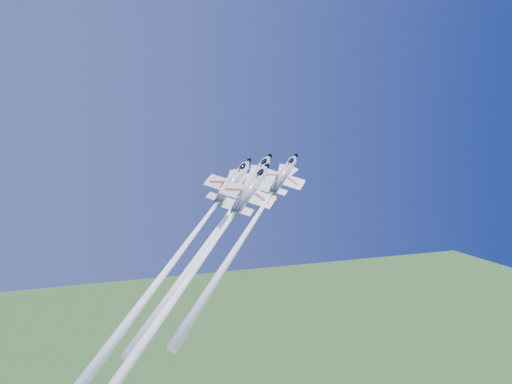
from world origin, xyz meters
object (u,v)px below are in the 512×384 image
object	(u,v)px
jet_left	(180,252)
jet_right	(250,227)
jet_lead	(218,230)
jet_slot	(187,281)

from	to	relation	value
jet_left	jet_right	size ratio (longest dim) A/B	1.29
jet_left	jet_right	xyz separation A→B (m)	(11.41, -3.33, 4.23)
jet_lead	jet_right	world-z (taller)	jet_right
jet_right	jet_lead	bearing A→B (deg)	151.45
jet_right	jet_slot	xyz separation A→B (m)	(-12.90, -7.33, -6.35)
jet_left	jet_slot	distance (m)	10.96
jet_lead	jet_slot	world-z (taller)	jet_slot
jet_lead	jet_right	distance (m)	8.64
jet_lead	jet_left	world-z (taller)	jet_left
jet_lead	jet_left	size ratio (longest dim) A/B	0.85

